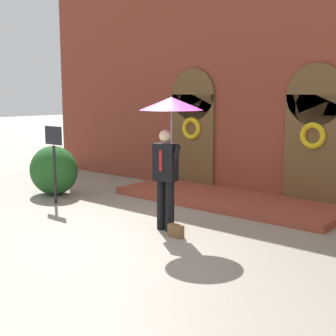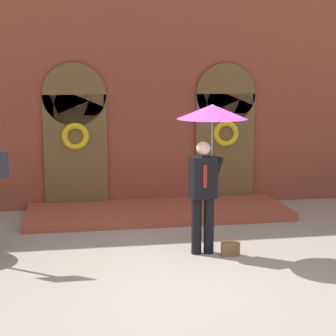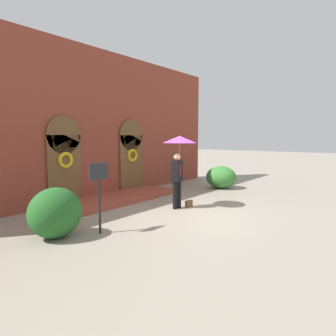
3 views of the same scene
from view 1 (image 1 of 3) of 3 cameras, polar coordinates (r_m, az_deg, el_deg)
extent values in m
plane|color=gray|center=(8.25, -4.74, -8.01)|extent=(80.00, 80.00, 0.00)
cube|color=brown|center=(11.26, 10.64, 10.83)|extent=(14.00, 0.50, 5.60)
cube|color=brown|center=(11.96, 3.04, 3.18)|extent=(1.30, 0.08, 2.40)
cylinder|color=brown|center=(11.90, 3.09, 8.94)|extent=(1.30, 0.08, 1.30)
cube|color=brown|center=(10.35, 17.28, 1.88)|extent=(1.30, 0.08, 2.40)
cylinder|color=brown|center=(10.28, 17.60, 8.53)|extent=(1.30, 0.08, 1.30)
torus|color=gold|center=(11.87, 2.85, 4.83)|extent=(0.56, 0.12, 0.56)
torus|color=gold|center=(10.25, 17.22, 3.78)|extent=(0.56, 0.12, 0.56)
cube|color=#98402E|center=(10.53, 7.09, -3.85)|extent=(5.20, 1.80, 0.16)
cylinder|color=black|center=(8.40, -0.83, -4.50)|extent=(0.16, 0.16, 0.90)
cylinder|color=black|center=(8.27, 0.22, -4.71)|extent=(0.16, 0.16, 0.90)
cube|color=black|center=(8.18, -0.31, 0.71)|extent=(0.44, 0.31, 0.66)
cube|color=#A51919|center=(8.08, -0.91, 0.89)|extent=(0.06, 0.02, 0.36)
sphere|color=beige|center=(8.13, -0.31, 3.92)|extent=(0.22, 0.22, 0.22)
cylinder|color=black|center=(8.03, 0.88, 1.27)|extent=(0.22, 0.09, 0.46)
cylinder|color=gray|center=(8.05, 0.40, 3.58)|extent=(0.02, 0.02, 0.98)
cone|color=#992893|center=(8.02, 0.41, 7.85)|extent=(1.10, 1.10, 0.22)
cone|color=white|center=(8.02, 0.41, 7.96)|extent=(0.61, 0.60, 0.20)
cube|color=brown|center=(8.02, 0.96, -7.66)|extent=(0.28, 0.13, 0.22)
cylinder|color=black|center=(10.61, -13.63, -0.81)|extent=(0.06, 0.06, 1.30)
cube|color=#232328|center=(10.50, -13.81, 3.88)|extent=(0.56, 0.03, 0.40)
ellipsoid|color=#235B23|center=(11.61, -13.76, -0.28)|extent=(1.26, 1.06, 1.18)
camera|label=2|loc=(7.62, -67.40, 6.74)|focal=60.00mm
camera|label=3|loc=(13.08, -47.78, 5.79)|focal=32.00mm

